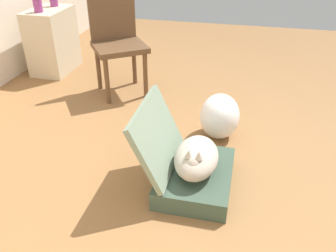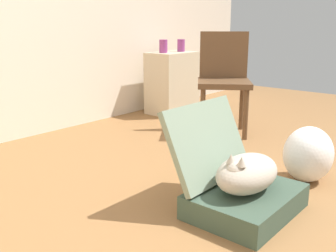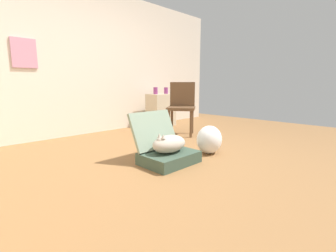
{
  "view_description": "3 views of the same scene",
  "coord_description": "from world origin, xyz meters",
  "views": [
    {
      "loc": [
        -2.1,
        -0.29,
        1.58
      ],
      "look_at": [
        -0.23,
        0.14,
        0.43
      ],
      "focal_mm": 38.13,
      "sensor_mm": 36.0,
      "label": 1
    },
    {
      "loc": [
        -2.01,
        -0.99,
        1.01
      ],
      "look_at": [
        -0.32,
        0.45,
        0.42
      ],
      "focal_mm": 41.44,
      "sensor_mm": 36.0,
      "label": 2
    },
    {
      "loc": [
        -2.1,
        -1.89,
        0.89
      ],
      "look_at": [
        -0.1,
        0.11,
        0.4
      ],
      "focal_mm": 25.4,
      "sensor_mm": 36.0,
      "label": 3
    }
  ],
  "objects": [
    {
      "name": "vase_short",
      "position": [
        1.55,
        1.84,
        0.76
      ],
      "size": [
        0.09,
        0.09,
        0.14
      ],
      "primitive_type": "cylinder",
      "color": "#8C387A",
      "rests_on": "side_table"
    },
    {
      "name": "wall_back",
      "position": [
        -0.0,
        2.26,
        1.3
      ],
      "size": [
        6.4,
        0.15,
        2.6
      ],
      "color": "beige",
      "rests_on": "ground"
    },
    {
      "name": "side_table",
      "position": [
        1.41,
        1.85,
        0.35
      ],
      "size": [
        0.57,
        0.37,
        0.69
      ],
      "primitive_type": "cube",
      "color": "beige",
      "rests_on": "ground"
    },
    {
      "name": "chair",
      "position": [
        1.07,
        0.94,
        0.52
      ],
      "size": [
        0.63,
        0.64,
        0.93
      ],
      "rotation": [
        0.0,
        0.0,
        -0.95
      ],
      "color": "brown",
      "rests_on": "ground"
    },
    {
      "name": "cat",
      "position": [
        -0.26,
        -0.05,
        0.23
      ],
      "size": [
        0.52,
        0.28,
        0.23
      ],
      "color": "#B2A899",
      "rests_on": "suitcase_base"
    },
    {
      "name": "ground_plane",
      "position": [
        0.0,
        0.0,
        0.0
      ],
      "size": [
        7.68,
        7.68,
        0.0
      ],
      "primitive_type": "plane",
      "color": "olive",
      "rests_on": "ground"
    },
    {
      "name": "plastic_bag_white",
      "position": [
        0.41,
        -0.14,
        0.18
      ],
      "size": [
        0.35,
        0.31,
        0.37
      ],
      "primitive_type": "ellipsoid",
      "color": "white",
      "rests_on": "ground"
    },
    {
      "name": "suitcase_lid",
      "position": [
        -0.25,
        0.21,
        0.35
      ],
      "size": [
        0.61,
        0.23,
        0.44
      ],
      "primitive_type": "cube",
      "rotation": [
        1.14,
        0.0,
        0.0
      ],
      "color": "gray",
      "rests_on": "suitcase_base"
    },
    {
      "name": "suitcase_base",
      "position": [
        -0.25,
        -0.05,
        0.07
      ],
      "size": [
        0.61,
        0.47,
        0.13
      ],
      "primitive_type": "cube",
      "color": "#384C3D",
      "rests_on": "ground"
    },
    {
      "name": "vase_tall",
      "position": [
        1.27,
        1.86,
        0.76
      ],
      "size": [
        0.09,
        0.09,
        0.14
      ],
      "primitive_type": "cylinder",
      "color": "#8C387A",
      "rests_on": "side_table"
    }
  ]
}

